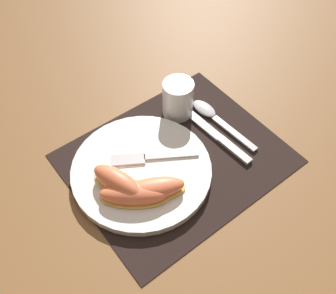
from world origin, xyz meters
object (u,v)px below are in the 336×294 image
at_px(fork, 149,158).
at_px(citrus_wedge_0, 119,184).
at_px(juice_glass, 178,100).
at_px(knife, 215,134).
at_px(spoon, 212,115).
at_px(citrus_wedge_3, 150,190).
at_px(plate, 141,170).
at_px(citrus_wedge_1, 130,192).
at_px(citrus_wedge_2, 134,194).

bearing_deg(fork, citrus_wedge_0, -163.86).
bearing_deg(fork, juice_glass, 29.59).
relative_size(knife, spoon, 1.13).
bearing_deg(citrus_wedge_3, fork, 56.57).
height_order(plate, fork, fork).
relative_size(juice_glass, citrus_wedge_1, 0.77).
bearing_deg(spoon, citrus_wedge_2, -163.67).
relative_size(plate, juice_glass, 3.27).
distance_m(spoon, citrus_wedge_3, 0.25).
bearing_deg(citrus_wedge_1, juice_glass, 30.53).
distance_m(knife, spoon, 0.05).
height_order(fork, citrus_wedge_0, citrus_wedge_0).
bearing_deg(spoon, plate, -172.54).
distance_m(juice_glass, citrus_wedge_0, 0.24).
distance_m(citrus_wedge_0, citrus_wedge_2, 0.04).
height_order(plate, citrus_wedge_1, citrus_wedge_1).
bearing_deg(citrus_wedge_3, citrus_wedge_0, 132.08).
distance_m(juice_glass, fork, 0.16).
distance_m(plate, citrus_wedge_2, 0.07).
bearing_deg(citrus_wedge_2, juice_glass, 32.70).
bearing_deg(spoon, citrus_wedge_0, -170.94).
bearing_deg(citrus_wedge_0, citrus_wedge_1, -73.92).
bearing_deg(citrus_wedge_1, knife, 5.71).
bearing_deg(knife, juice_glass, 101.99).
bearing_deg(fork, knife, -9.31).
distance_m(fork, citrus_wedge_3, 0.08).
height_order(plate, citrus_wedge_2, citrus_wedge_2).
height_order(juice_glass, spoon, juice_glass).
bearing_deg(knife, citrus_wedge_1, -174.29).
bearing_deg(plate, spoon, 7.46).
bearing_deg(citrus_wedge_2, plate, 44.41).
xyz_separation_m(juice_glass, citrus_wedge_1, (-0.21, -0.13, -0.01)).
bearing_deg(juice_glass, citrus_wedge_1, -149.47).
bearing_deg(citrus_wedge_1, spoon, 14.33).
xyz_separation_m(spoon, citrus_wedge_1, (-0.27, -0.07, 0.03)).
relative_size(fork, citrus_wedge_3, 1.13).
distance_m(citrus_wedge_1, citrus_wedge_2, 0.01).
xyz_separation_m(juice_glass, spoon, (0.05, -0.06, -0.03)).
bearing_deg(citrus_wedge_1, citrus_wedge_3, -31.01).
height_order(plate, knife, plate).
bearing_deg(plate, juice_glass, 28.18).
distance_m(juice_glass, citrus_wedge_1, 0.25).
bearing_deg(citrus_wedge_1, citrus_wedge_0, 106.08).
bearing_deg(spoon, juice_glass, 132.53).
bearing_deg(citrus_wedge_0, knife, -0.23).
distance_m(knife, citrus_wedge_3, 0.21).
bearing_deg(fork, citrus_wedge_2, -142.22).
height_order(citrus_wedge_2, citrus_wedge_3, same).
distance_m(citrus_wedge_1, citrus_wedge_3, 0.04).
xyz_separation_m(juice_glass, knife, (0.02, -0.10, -0.03)).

